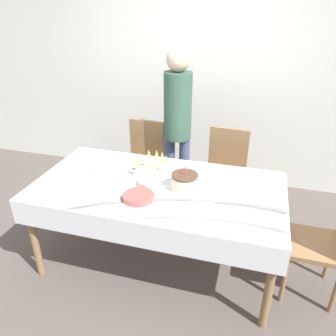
{
  "coord_description": "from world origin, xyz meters",
  "views": [
    {
      "loc": [
        0.71,
        -2.18,
        2.11
      ],
      "look_at": [
        0.06,
        0.09,
        0.9
      ],
      "focal_mm": 35.0,
      "sensor_mm": 36.0,
      "label": 1
    }
  ],
  "objects": [
    {
      "name": "plate_stack_main",
      "position": [
        -0.08,
        -0.24,
        0.8
      ],
      "size": [
        0.23,
        0.23,
        0.04
      ],
      "color": "#CC4C47",
      "rests_on": "dining_table"
    },
    {
      "name": "dining_table",
      "position": [
        0.0,
        0.0,
        0.68
      ],
      "size": [
        2.01,
        1.04,
        0.78
      ],
      "color": "white",
      "rests_on": "ground_plane"
    },
    {
      "name": "birthday_cake",
      "position": [
        0.22,
        -0.0,
        0.85
      ],
      "size": [
        0.21,
        0.21,
        0.21
      ],
      "color": "beige",
      "rests_on": "dining_table"
    },
    {
      "name": "dining_chair_far_right",
      "position": [
        0.45,
        0.84,
        0.54
      ],
      "size": [
        0.45,
        0.45,
        0.98
      ],
      "color": "olive",
      "rests_on": "ground_plane"
    },
    {
      "name": "napkin_pile",
      "position": [
        -0.6,
        0.1,
        0.79
      ],
      "size": [
        0.15,
        0.15,
        0.01
      ],
      "color": "#8CC6E0",
      "rests_on": "dining_table"
    },
    {
      "name": "ground_plane",
      "position": [
        0.0,
        0.0,
        0.0
      ],
      "size": [
        12.0,
        12.0,
        0.0
      ],
      "primitive_type": "plane",
      "color": "#564C47"
    },
    {
      "name": "dining_chair_right_end",
      "position": [
        1.32,
        -0.0,
        0.54
      ],
      "size": [
        0.42,
        0.42,
        0.98
      ],
      "color": "olive",
      "rests_on": "ground_plane"
    },
    {
      "name": "champagne_tray",
      "position": [
        -0.11,
        0.19,
        0.87
      ],
      "size": [
        0.35,
        0.35,
        0.18
      ],
      "color": "silver",
      "rests_on": "dining_table"
    },
    {
      "name": "dining_chair_far_left",
      "position": [
        -0.44,
        0.84,
        0.54
      ],
      "size": [
        0.46,
        0.46,
        0.98
      ],
      "color": "olive",
      "rests_on": "ground_plane"
    },
    {
      "name": "plate_stack_dessert",
      "position": [
        -0.06,
        -0.02,
        0.8
      ],
      "size": [
        0.18,
        0.18,
        0.05
      ],
      "color": "silver",
      "rests_on": "dining_table"
    },
    {
      "name": "fork_pile",
      "position": [
        -0.63,
        -0.06,
        0.79
      ],
      "size": [
        0.18,
        0.09,
        0.02
      ],
      "color": "silver",
      "rests_on": "dining_table"
    },
    {
      "name": "cake_knife",
      "position": [
        0.28,
        -0.2,
        0.78
      ],
      "size": [
        0.29,
        0.11,
        0.0
      ],
      "color": "silver",
      "rests_on": "dining_table"
    },
    {
      "name": "wall_back",
      "position": [
        0.0,
        1.73,
        1.35
      ],
      "size": [
        8.0,
        0.05,
        2.7
      ],
      "color": "silver",
      "rests_on": "ground_plane"
    },
    {
      "name": "gift_bag",
      "position": [
        -1.35,
        0.27,
        0.12
      ],
      "size": [
        0.19,
        0.11,
        0.24
      ],
      "color": "orange",
      "rests_on": "ground_plane"
    },
    {
      "name": "person_standing",
      "position": [
        -0.07,
        0.9,
        1.06
      ],
      "size": [
        0.28,
        0.28,
        1.74
      ],
      "color": "#3F4C72",
      "rests_on": "ground_plane"
    }
  ]
}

